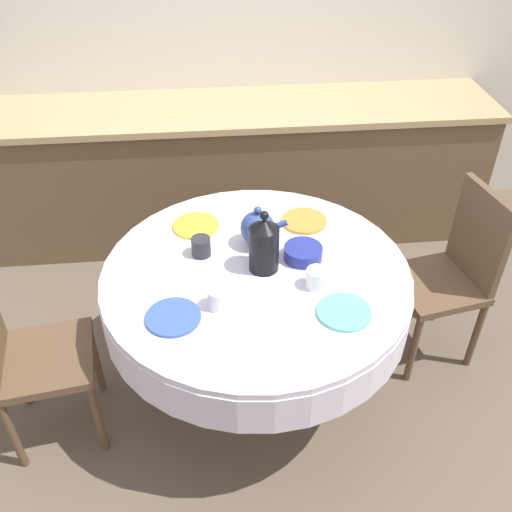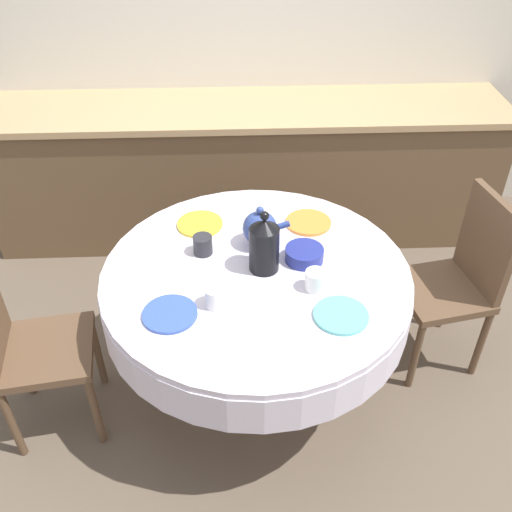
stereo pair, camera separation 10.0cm
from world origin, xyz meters
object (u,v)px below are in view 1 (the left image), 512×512
(teapot, at_px, (258,228))
(coffee_carafe, at_px, (264,245))
(chair_left, at_px, (453,269))
(chair_right, at_px, (21,350))

(teapot, bearing_deg, coffee_carafe, -87.40)
(chair_left, xyz_separation_m, teapot, (-0.97, -0.01, 0.32))
(chair_left, distance_m, teapot, 1.02)
(chair_right, relative_size, coffee_carafe, 3.28)
(chair_left, relative_size, teapot, 4.43)
(teapot, bearing_deg, chair_left, 0.33)
(chair_left, height_order, teapot, teapot)
(chair_left, distance_m, chair_right, 2.02)
(coffee_carafe, bearing_deg, chair_right, -170.89)
(chair_left, xyz_separation_m, chair_right, (-1.99, -0.34, 0.00))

